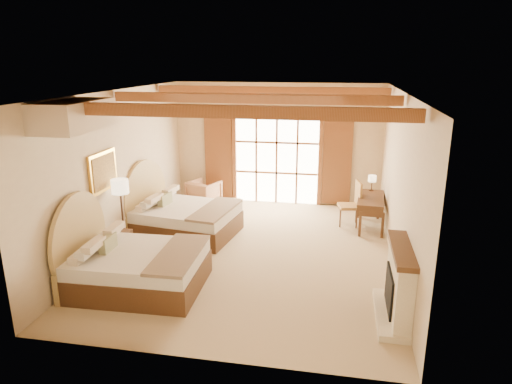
% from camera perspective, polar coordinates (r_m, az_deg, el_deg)
% --- Properties ---
extents(floor, '(7.00, 7.00, 0.00)m').
position_cam_1_polar(floor, '(9.36, -0.46, -7.53)').
color(floor, tan).
rests_on(floor, ground).
extents(wall_back, '(5.50, 0.00, 5.50)m').
position_cam_1_polar(wall_back, '(12.21, 2.65, 6.01)').
color(wall_back, beige).
rests_on(wall_back, ground).
extents(wall_left, '(0.00, 7.00, 7.00)m').
position_cam_1_polar(wall_left, '(9.72, -16.62, 2.65)').
color(wall_left, beige).
rests_on(wall_left, ground).
extents(wall_right, '(0.00, 7.00, 7.00)m').
position_cam_1_polar(wall_right, '(8.76, 17.48, 1.10)').
color(wall_right, beige).
rests_on(wall_right, ground).
extents(ceiling, '(7.00, 7.00, 0.00)m').
position_cam_1_polar(ceiling, '(8.58, -0.51, 12.41)').
color(ceiling, '#A87337').
rests_on(ceiling, ground).
extents(ceiling_beams, '(5.39, 4.60, 0.18)m').
position_cam_1_polar(ceiling_beams, '(8.59, -0.50, 11.61)').
color(ceiling_beams, '#945B37').
rests_on(ceiling_beams, ceiling).
extents(french_doors, '(3.95, 0.08, 2.60)m').
position_cam_1_polar(french_doors, '(12.22, 2.59, 4.34)').
color(french_doors, white).
rests_on(french_doors, ground).
extents(fireplace, '(0.46, 1.40, 1.16)m').
position_cam_1_polar(fireplace, '(7.26, 17.31, -11.30)').
color(fireplace, '#F1E6C0').
rests_on(fireplace, ground).
extents(painting, '(0.06, 0.95, 0.75)m').
position_cam_1_polar(painting, '(9.03, -18.55, 2.43)').
color(painting, gold).
rests_on(painting, wall_left).
extents(canopy_valance, '(0.70, 1.40, 0.45)m').
position_cam_1_polar(canopy_valance, '(7.61, -21.84, 8.87)').
color(canopy_valance, beige).
rests_on(canopy_valance, ceiling).
extents(bed_near, '(2.22, 1.71, 1.43)m').
position_cam_1_polar(bed_near, '(8.16, -15.62, -8.57)').
color(bed_near, '#4F2D19').
rests_on(bed_near, floor).
extents(bed_far, '(2.37, 1.92, 1.42)m').
position_cam_1_polar(bed_far, '(10.30, -9.61, -2.93)').
color(bed_far, '#4F2D19').
rests_on(bed_far, floor).
extents(nightstand, '(0.52, 0.52, 0.58)m').
position_cam_1_polar(nightstand, '(9.27, -16.96, -6.58)').
color(nightstand, '#4F2D19').
rests_on(nightstand, floor).
extents(floor_lamp, '(0.33, 0.33, 1.55)m').
position_cam_1_polar(floor_lamp, '(9.21, -16.61, 0.10)').
color(floor_lamp, '#312018').
rests_on(floor_lamp, floor).
extents(armchair, '(0.94, 0.95, 0.68)m').
position_cam_1_polar(armchair, '(12.24, -6.53, -0.13)').
color(armchair, tan).
rests_on(armchair, floor).
extents(ottoman, '(0.55, 0.55, 0.37)m').
position_cam_1_polar(ottoman, '(11.48, -3.37, -1.97)').
color(ottoman, tan).
rests_on(ottoman, floor).
extents(desk, '(0.68, 1.39, 0.73)m').
position_cam_1_polar(desk, '(10.89, 14.06, -2.34)').
color(desk, '#4F2D19').
rests_on(desk, floor).
extents(desk_chair, '(0.56, 0.55, 1.06)m').
position_cam_1_polar(desk_chair, '(10.94, 11.64, -2.44)').
color(desk_chair, olive).
rests_on(desk_chair, floor).
extents(desk_lamp, '(0.19, 0.19, 0.38)m').
position_cam_1_polar(desk_lamp, '(11.27, 14.33, 1.58)').
color(desk_lamp, '#312018').
rests_on(desk_lamp, desk).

